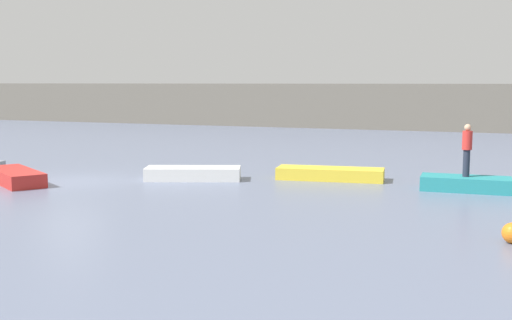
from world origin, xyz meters
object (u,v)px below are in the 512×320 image
(rowboat_white, at_px, (193,173))
(rowboat_red, at_px, (15,177))
(rowboat_yellow, at_px, (330,174))
(rowboat_teal, at_px, (465,184))
(person_red_shirt, at_px, (467,148))

(rowboat_white, bearing_deg, rowboat_red, -171.83)
(rowboat_red, height_order, rowboat_white, rowboat_red)
(rowboat_red, xyz_separation_m, rowboat_yellow, (10.25, 4.81, -0.02))
(rowboat_white, bearing_deg, rowboat_teal, -13.62)
(rowboat_white, xyz_separation_m, rowboat_teal, (9.49, 1.08, 0.00))
(rowboat_teal, bearing_deg, rowboat_white, -175.41)
(rowboat_red, relative_size, rowboat_white, 0.98)
(rowboat_white, height_order, rowboat_yellow, rowboat_white)
(rowboat_yellow, bearing_deg, rowboat_white, -165.92)
(rowboat_teal, xyz_separation_m, person_red_shirt, (-0.00, -0.00, 1.20))
(rowboat_yellow, distance_m, person_red_shirt, 4.99)
(rowboat_red, bearing_deg, rowboat_yellow, 57.93)
(rowboat_teal, bearing_deg, rowboat_yellow, 169.22)
(rowboat_red, bearing_deg, person_red_shirt, 47.92)
(rowboat_yellow, bearing_deg, rowboat_teal, -16.00)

